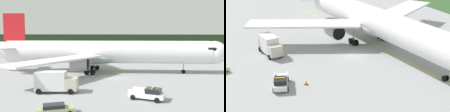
{
  "view_description": "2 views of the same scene",
  "coord_description": "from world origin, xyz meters",
  "views": [
    {
      "loc": [
        9.4,
        -49.83,
        9.72
      ],
      "look_at": [
        -1.49,
        6.95,
        4.11
      ],
      "focal_mm": 38.14,
      "sensor_mm": 36.0,
      "label": 1
    },
    {
      "loc": [
        55.21,
        -25.11,
        22.96
      ],
      "look_at": [
        4.29,
        -4.63,
        2.15
      ],
      "focal_mm": 55.12,
      "sensor_mm": 36.0,
      "label": 2
    }
  ],
  "objects": [
    {
      "name": "ops_pickup_truck",
      "position": [
        8.2,
        -15.54,
        0.9
      ],
      "size": [
        5.59,
        3.34,
        1.94
      ],
      "color": "white",
      "rests_on": "ground"
    },
    {
      "name": "airliner",
      "position": [
        -3.63,
        6.83,
        4.94
      ],
      "size": [
        59.61,
        47.56,
        14.58
      ],
      "color": "white",
      "rests_on": "ground"
    },
    {
      "name": "taxiway_centerline_main",
      "position": [
        -2.98,
        6.91,
        0.0
      ],
      "size": [
        78.44,
        9.51,
        0.01
      ],
      "primitive_type": "cube",
      "rotation": [
        0.0,
        0.0,
        0.12
      ],
      "color": "yellow",
      "rests_on": "ground"
    },
    {
      "name": "catering_truck",
      "position": [
        -6.87,
        -14.13,
        1.84
      ],
      "size": [
        7.07,
        3.66,
        3.66
      ],
      "color": "#BCB6A7",
      "rests_on": "ground"
    },
    {
      "name": "apron_cone",
      "position": [
        8.76,
        -11.74,
        0.35
      ],
      "size": [
        0.58,
        0.58,
        0.73
      ],
      "color": "black",
      "rests_on": "ground"
    },
    {
      "name": "ground",
      "position": [
        0.0,
        0.0,
        0.0
      ],
      "size": [
        320.0,
        320.0,
        0.0
      ],
      "primitive_type": "plane",
      "color": "#96989B"
    }
  ]
}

